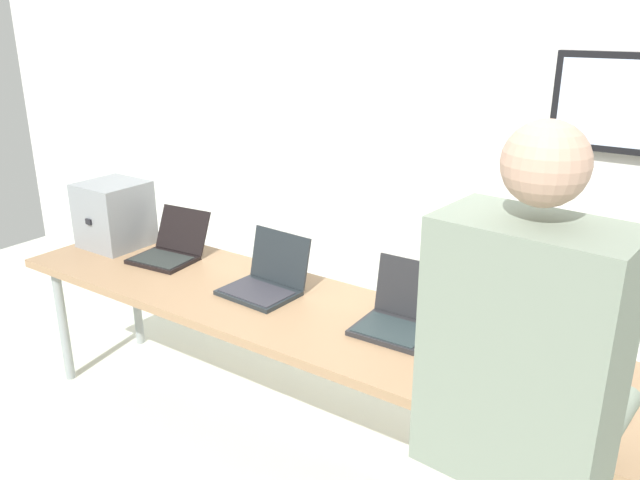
% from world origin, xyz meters
% --- Properties ---
extents(ground, '(8.00, 8.00, 0.04)m').
position_xyz_m(ground, '(0.00, 0.00, -0.02)').
color(ground, beige).
extents(back_wall, '(8.00, 0.11, 2.52)m').
position_xyz_m(back_wall, '(0.02, 1.13, 1.27)').
color(back_wall, silver).
rests_on(back_wall, ground).
extents(workbench, '(3.56, 0.70, 0.72)m').
position_xyz_m(workbench, '(0.00, 0.00, 0.68)').
color(workbench, '#9C7755').
rests_on(workbench, ground).
extents(equipment_box, '(0.32, 0.33, 0.35)m').
position_xyz_m(equipment_box, '(-1.57, 0.08, 0.90)').
color(equipment_box, gray).
rests_on(equipment_box, workbench).
extents(laptop_station_0, '(0.34, 0.37, 0.24)m').
position_xyz_m(laptop_station_0, '(-1.17, 0.11, 0.78)').
color(laptop_station_0, black).
rests_on(laptop_station_0, workbench).
extents(laptop_station_1, '(0.35, 0.33, 0.26)m').
position_xyz_m(laptop_station_1, '(-0.48, 0.06, 0.78)').
color(laptop_station_1, '#20262A').
rests_on(laptop_station_1, workbench).
extents(laptop_station_2, '(0.31, 0.30, 0.26)m').
position_xyz_m(laptop_station_2, '(0.19, 0.09, 0.78)').
color(laptop_station_2, '#242528').
rests_on(laptop_station_2, workbench).
extents(laptop_station_3, '(0.38, 0.33, 0.22)m').
position_xyz_m(laptop_station_3, '(0.84, 0.08, 0.78)').
color(laptop_station_3, '#AFB2BB').
rests_on(laptop_station_3, workbench).
extents(person, '(0.47, 0.61, 1.73)m').
position_xyz_m(person, '(0.88, -0.62, 1.05)').
color(person, gray).
rests_on(person, ground).
extents(paper_sheet, '(0.27, 0.34, 0.00)m').
position_xyz_m(paper_sheet, '(0.62, -0.17, 0.73)').
color(paper_sheet, white).
rests_on(paper_sheet, workbench).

